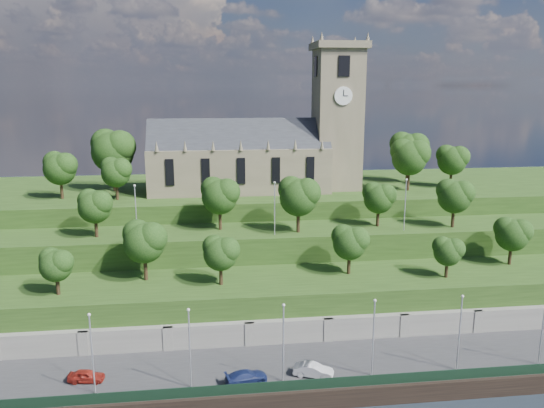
{
  "coord_description": "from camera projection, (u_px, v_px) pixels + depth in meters",
  "views": [
    {
      "loc": [
        -9.55,
        -49.45,
        33.71
      ],
      "look_at": [
        0.1,
        30.0,
        15.81
      ],
      "focal_mm": 35.0,
      "sensor_mm": 36.0,
      "label": 1
    }
  ],
  "objects": [
    {
      "name": "car_left",
      "position": [
        86.0,
        376.0,
        57.98
      ],
      "size": [
        4.07,
        2.01,
        1.34
      ],
      "primitive_type": "imported",
      "rotation": [
        0.0,
        0.0,
        1.46
      ],
      "color": "maroon",
      "rests_on": "promenade"
    },
    {
      "name": "quay_wall",
      "position": [
        305.0,
        401.0,
        56.1
      ],
      "size": [
        160.0,
        0.5,
        2.2
      ],
      "primitive_type": "cube",
      "color": "black",
      "rests_on": "ground"
    },
    {
      "name": "car_right",
      "position": [
        246.0,
        377.0,
        57.79
      ],
      "size": [
        4.99,
        2.89,
        1.36
      ],
      "primitive_type": "imported",
      "rotation": [
        0.0,
        0.0,
        1.79
      ],
      "color": "#162150",
      "rests_on": "promenade"
    },
    {
      "name": "fence",
      "position": [
        304.0,
        385.0,
        56.4
      ],
      "size": [
        160.0,
        0.1,
        1.2
      ],
      "primitive_type": "cube",
      "color": "black",
      "rests_on": "promenade"
    },
    {
      "name": "embankment_upper",
      "position": [
        272.0,
        266.0,
        83.17
      ],
      "size": [
        160.0,
        10.0,
        12.0
      ],
      "primitive_type": "cube",
      "color": "#223F15",
      "rests_on": "ground"
    },
    {
      "name": "trees_lower",
      "position": [
        283.0,
        244.0,
        71.58
      ],
      "size": [
        67.71,
        8.79,
        8.27
      ],
      "color": "black",
      "rests_on": "embankment_lower"
    },
    {
      "name": "trees_upper",
      "position": [
        293.0,
        196.0,
        80.24
      ],
      "size": [
        59.85,
        8.6,
        8.54
      ],
      "color": "black",
      "rests_on": "embankment_upper"
    },
    {
      "name": "car_middle",
      "position": [
        313.0,
        370.0,
        59.01
      ],
      "size": [
        4.7,
        2.99,
        1.46
      ],
      "primitive_type": "imported",
      "rotation": [
        0.0,
        0.0,
        1.22
      ],
      "color": "#B1B0B5",
      "rests_on": "promenade"
    },
    {
      "name": "hilltop",
      "position": [
        259.0,
        223.0,
        103.18
      ],
      "size": [
        160.0,
        32.0,
        15.0
      ],
      "primitive_type": "cube",
      "color": "#223F15",
      "rests_on": "ground"
    },
    {
      "name": "embankment_lower",
      "position": [
        282.0,
        306.0,
        72.95
      ],
      "size": [
        160.0,
        12.0,
        8.0
      ],
      "primitive_type": "cube",
      "color": "#223F15",
      "rests_on": "ground"
    },
    {
      "name": "retaining_wall",
      "position": [
        288.0,
        337.0,
        67.44
      ],
      "size": [
        160.0,
        2.1,
        5.0
      ],
      "color": "slate",
      "rests_on": "ground"
    },
    {
      "name": "lamp_posts_upper",
      "position": [
        275.0,
        204.0,
        77.94
      ],
      "size": [
        40.36,
        0.36,
        8.08
      ],
      "color": "#B2B2B7",
      "rests_on": "embankment_upper"
    },
    {
      "name": "promenade",
      "position": [
        296.0,
        372.0,
        61.98
      ],
      "size": [
        160.0,
        12.0,
        2.0
      ],
      "primitive_type": "cube",
      "color": "#2D2D30",
      "rests_on": "ground"
    },
    {
      "name": "church",
      "position": [
        265.0,
        149.0,
        96.11
      ],
      "size": [
        38.6,
        12.35,
        27.6
      ],
      "color": "#685E49",
      "rests_on": "hilltop"
    },
    {
      "name": "trees_hilltop",
      "position": [
        267.0,
        155.0,
        95.99
      ],
      "size": [
        75.86,
        15.74,
        11.22
      ],
      "color": "black",
      "rests_on": "hilltop"
    },
    {
      "name": "lamp_posts_promenade",
      "position": [
        283.0,
        338.0,
        57.0
      ],
      "size": [
        60.36,
        0.36,
        9.15
      ],
      "color": "#B2B2B7",
      "rests_on": "promenade"
    }
  ]
}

